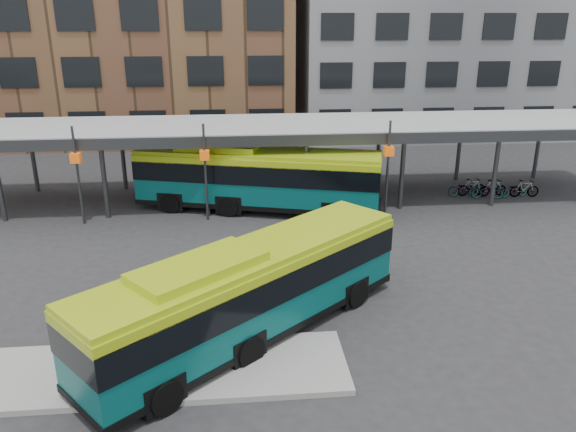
{
  "coord_description": "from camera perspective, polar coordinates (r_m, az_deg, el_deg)",
  "views": [
    {
      "loc": [
        -1.47,
        -16.78,
        9.65
      ],
      "look_at": [
        0.56,
        4.89,
        1.8
      ],
      "focal_mm": 35.0,
      "sensor_mm": 36.0,
      "label": 1
    }
  ],
  "objects": [
    {
      "name": "bike_rack",
      "position": [
        33.31,
        19.94,
        2.61
      ],
      "size": [
        5.02,
        1.39,
        1.0
      ],
      "color": "slate",
      "rests_on": "ground"
    },
    {
      "name": "bus_rear",
      "position": [
        28.89,
        -3.18,
        4.01
      ],
      "size": [
        12.73,
        5.94,
        3.44
      ],
      "rotation": [
        0.0,
        0.0,
        -0.28
      ],
      "color": "#075050",
      "rests_on": "ground"
    },
    {
      "name": "canopy",
      "position": [
        30.24,
        -2.61,
        8.86
      ],
      "size": [
        40.0,
        6.53,
        4.8
      ],
      "color": "#999B9E",
      "rests_on": "ground"
    },
    {
      "name": "building_grey",
      "position": [
        51.82,
        15.24,
        19.57
      ],
      "size": [
        24.0,
        14.0,
        20.0
      ],
      "primitive_type": "cube",
      "color": "slate",
      "rests_on": "ground"
    },
    {
      "name": "pedestrian",
      "position": [
        16.92,
        -15.86,
        -11.49
      ],
      "size": [
        0.45,
        0.68,
        1.76
      ],
      "rotation": [
        0.0,
        0.0,
        1.61
      ],
      "color": "black",
      "rests_on": "boarding_island"
    },
    {
      "name": "boarding_island",
      "position": [
        17.25,
        -18.53,
        -15.0
      ],
      "size": [
        14.0,
        3.0,
        0.18
      ],
      "primitive_type": "cube",
      "color": "gray",
      "rests_on": "ground"
    },
    {
      "name": "ground",
      "position": [
        19.42,
        -0.3,
        -9.97
      ],
      "size": [
        120.0,
        120.0,
        0.0
      ],
      "primitive_type": "plane",
      "color": "#28282B",
      "rests_on": "ground"
    },
    {
      "name": "bus_front",
      "position": [
        17.47,
        -3.87,
        -7.46
      ],
      "size": [
        10.38,
        9.32,
        3.18
      ],
      "rotation": [
        0.0,
        0.0,
        0.7
      ],
      "color": "#075050",
      "rests_on": "ground"
    }
  ]
}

